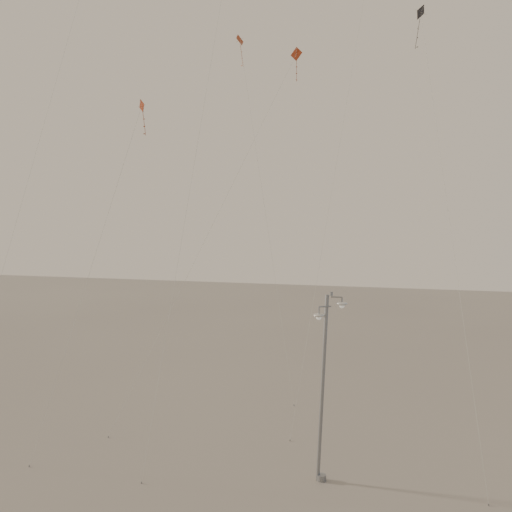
# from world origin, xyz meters

# --- Properties ---
(ground) EXTENTS (160.00, 160.00, 0.00)m
(ground) POSITION_xyz_m (0.00, 0.00, 0.00)
(ground) COLOR gray
(ground) RESTS_ON ground
(street_lamp) EXTENTS (1.55, 0.80, 9.15)m
(street_lamp) POSITION_xyz_m (6.06, 3.90, 4.88)
(street_lamp) COLOR gray
(street_lamp) RESTS_ON ground
(kite_0) EXTENTS (3.66, 10.64, 31.08)m
(kite_0) POSITION_xyz_m (-12.65, 12.30, 25.29)
(kite_0) COLOR maroon
(kite_0) RESTS_ON ground
(kite_1) EXTENTS (2.45, 9.01, 31.20)m
(kite_1) POSITION_xyz_m (-0.50, 7.95, 23.73)
(kite_1) COLOR black
(kite_1) RESTS_ON ground
(kite_2) EXTENTS (4.21, 11.29, 34.16)m
(kite_2) POSITION_xyz_m (6.41, 16.88, 26.30)
(kite_2) COLOR #A63D1B
(kite_2) RESTS_ON ground
(kite_3) EXTENTS (4.74, 4.41, 18.86)m
(kite_3) POSITION_xyz_m (-5.15, 4.57, 13.93)
(kite_3) COLOR maroon
(kite_3) RESTS_ON ground
(kite_4) EXTENTS (3.58, 8.69, 24.56)m
(kite_4) POSITION_xyz_m (10.80, 10.10, 19.04)
(kite_4) COLOR black
(kite_4) RESTS_ON ground
(kite_5) EXTENTS (5.35, 5.02, 26.08)m
(kite_5) POSITION_xyz_m (-1.55, 17.77, 19.97)
(kite_5) COLOR #A63D1B
(kite_5) RESTS_ON ground
(kite_7) EXTENTS (9.50, 9.14, 23.60)m
(kite_7) POSITION_xyz_m (0.46, 12.86, 18.15)
(kite_7) COLOR maroon
(kite_7) RESTS_ON ground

